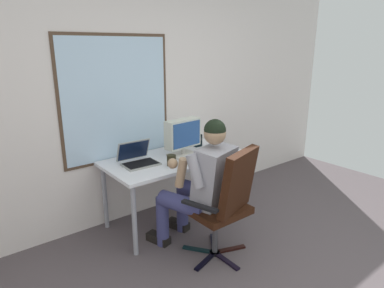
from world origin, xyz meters
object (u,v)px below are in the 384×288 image
(desk, at_px, (175,163))
(crt_monitor, at_px, (183,135))
(laptop, at_px, (137,158))
(office_chair, at_px, (227,198))
(desk_speaker, at_px, (197,140))
(person_seated, at_px, (201,183))
(wine_glass, at_px, (216,146))
(coffee_mug, at_px, (171,160))

(desk, distance_m, crt_monitor, 0.31)
(desk, relative_size, laptop, 4.18)
(desk, xyz_separation_m, crt_monitor, (0.10, -0.01, 0.29))
(office_chair, bearing_deg, desk_speaker, 63.69)
(office_chair, relative_size, desk_speaker, 7.40)
(person_seated, height_order, wine_glass, person_seated)
(crt_monitor, bearing_deg, laptop, 170.86)
(desk_speaker, bearing_deg, person_seated, -127.26)
(person_seated, relative_size, crt_monitor, 3.06)
(desk_speaker, height_order, coffee_mug, desk_speaker)
(desk, height_order, laptop, laptop)
(desk_speaker, bearing_deg, crt_monitor, -152.82)
(office_chair, relative_size, wine_glass, 7.73)
(desk, xyz_separation_m, coffee_mug, (-0.18, -0.19, 0.12))
(office_chair, relative_size, coffee_mug, 9.89)
(coffee_mug, bearing_deg, crt_monitor, 33.36)
(crt_monitor, relative_size, wine_glass, 3.07)
(office_chair, bearing_deg, coffee_mug, 99.39)
(person_seated, height_order, coffee_mug, person_seated)
(person_seated, distance_m, wine_glass, 0.68)
(person_seated, distance_m, crt_monitor, 0.69)
(desk, height_order, coffee_mug, coffee_mug)
(laptop, height_order, coffee_mug, laptop)
(crt_monitor, xyz_separation_m, coffee_mug, (-0.28, -0.18, -0.17))
(desk, bearing_deg, laptop, 170.06)
(person_seated, xyz_separation_m, wine_glass, (0.53, 0.39, 0.15))
(desk, distance_m, coffee_mug, 0.29)
(laptop, distance_m, wine_glass, 0.84)
(desk, xyz_separation_m, desk_speaker, (0.43, 0.16, 0.14))
(person_seated, xyz_separation_m, laptop, (-0.27, 0.66, 0.12))
(crt_monitor, height_order, desk_speaker, crt_monitor)
(desk, distance_m, laptop, 0.43)
(laptop, bearing_deg, desk_speaker, 6.15)
(laptop, height_order, desk_speaker, laptop)
(person_seated, distance_m, desk_speaker, 0.96)
(laptop, xyz_separation_m, wine_glass, (0.80, -0.27, 0.03))
(crt_monitor, distance_m, coffee_mug, 0.38)
(office_chair, relative_size, laptop, 2.95)
(office_chair, height_order, crt_monitor, crt_monitor)
(crt_monitor, height_order, wine_glass, crt_monitor)
(office_chair, xyz_separation_m, crt_monitor, (0.17, 0.85, 0.36))
(crt_monitor, bearing_deg, coffee_mug, -146.64)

